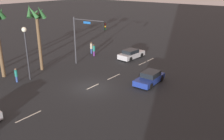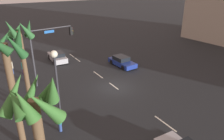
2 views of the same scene
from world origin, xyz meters
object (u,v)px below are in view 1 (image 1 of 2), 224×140
traffic_signal (85,34)px  pedestrian_1 (16,75)px  pedestrian_0 (91,47)px  car_2 (150,78)px  car_1 (131,54)px  pedestrian_2 (94,50)px  palm_tree_3 (37,22)px  streetlamp (26,44)px

traffic_signal → pedestrian_1: (-9.07, 1.99, -3.47)m
pedestrian_0 → car_2: bearing=-109.7°
car_1 → pedestrian_1: bearing=162.4°
car_1 → pedestrian_0: pedestrian_0 is taller
pedestrian_0 → pedestrian_2: (-0.73, -1.22, -0.05)m
traffic_signal → pedestrian_2: traffic_signal is taller
car_2 → palm_tree_3: (-4.86, 13.13, 5.53)m
traffic_signal → pedestrian_0: size_ratio=3.42×
car_1 → pedestrian_0: 6.65m
car_1 → palm_tree_3: 14.12m
car_1 → pedestrian_2: 5.77m
car_2 → pedestrian_2: (4.04, 12.11, 0.34)m
pedestrian_2 → pedestrian_1: bearing=-179.2°
traffic_signal → car_1: bearing=-24.4°
car_2 → traffic_signal: size_ratio=0.69×
car_2 → pedestrian_2: bearing=71.5°
traffic_signal → pedestrian_1: traffic_signal is taller
pedestrian_0 → pedestrian_1: (-13.88, -1.41, -0.13)m
car_1 → streetlamp: (-14.31, 4.48, 3.66)m
pedestrian_2 → pedestrian_0: bearing=59.0°
car_1 → pedestrian_0: (-1.80, 6.40, 0.36)m
car_2 → pedestrian_1: pedestrian_1 is taller
car_1 → pedestrian_1: pedestrian_1 is taller
traffic_signal → pedestrian_2: size_ratio=3.55×
pedestrian_2 → car_2: bearing=-108.5°
car_2 → streetlamp: bearing=124.1°
streetlamp → pedestrian_1: 3.72m
pedestrian_1 → palm_tree_3: bearing=15.9°
traffic_signal → pedestrian_0: (4.81, 3.40, -3.35)m
traffic_signal → streetlamp: (-7.70, 1.49, -0.05)m
pedestrian_1 → palm_tree_3: 6.88m
car_1 → car_2: (-6.58, -6.94, -0.03)m
car_2 → traffic_signal: (-0.03, 9.93, 3.73)m
car_2 → streetlamp: (-7.74, 11.42, 3.68)m
pedestrian_0 → pedestrian_1: 13.95m
car_2 → pedestrian_2: 12.77m
streetlamp → palm_tree_3: bearing=30.7°
pedestrian_0 → traffic_signal: bearing=-144.7°
pedestrian_1 → traffic_signal: bearing=-12.4°
streetlamp → pedestrian_1: bearing=159.8°
car_2 → pedestrian_2: size_ratio=2.44×
car_1 → traffic_signal: 8.15m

